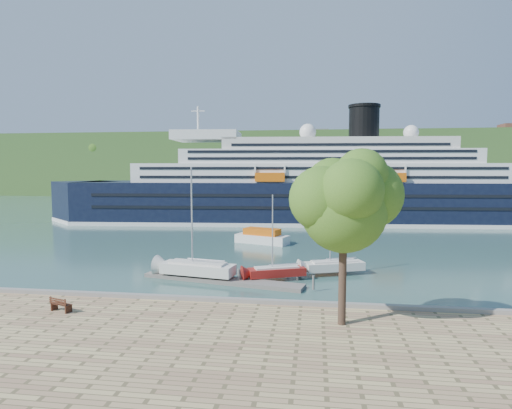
{
  "coord_description": "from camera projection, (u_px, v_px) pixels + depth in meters",
  "views": [
    {
      "loc": [
        8.56,
        -30.54,
        10.93
      ],
      "look_at": [
        0.15,
        30.0,
        5.63
      ],
      "focal_mm": 30.0,
      "sensor_mm": 36.0,
      "label": 1
    }
  ],
  "objects": [
    {
      "name": "ground",
      "position": [
        199.0,
        313.0,
        32.25
      ],
      "size": [
        400.0,
        400.0,
        0.0
      ],
      "primitive_type": "plane",
      "color": "#2E524E",
      "rests_on": "ground"
    },
    {
      "name": "far_hillside",
      "position": [
        294.0,
        165.0,
        174.3
      ],
      "size": [
        400.0,
        50.0,
        24.0
      ],
      "primitive_type": "cube",
      "color": "#2C5923",
      "rests_on": "ground"
    },
    {
      "name": "quay_coping",
      "position": [
        199.0,
        299.0,
        31.96
      ],
      "size": [
        220.0,
        0.5,
        0.3
      ],
      "primitive_type": "cube",
      "color": "slate",
      "rests_on": "promenade"
    },
    {
      "name": "cruise_ship",
      "position": [
        307.0,
        164.0,
        83.95
      ],
      "size": [
        103.49,
        22.91,
        23.05
      ],
      "primitive_type": null,
      "rotation": [
        0.0,
        0.0,
        0.08
      ],
      "color": "black",
      "rests_on": "ground"
    },
    {
      "name": "park_bench",
      "position": [
        61.0,
        304.0,
        29.54
      ],
      "size": [
        1.82,
        1.18,
        1.08
      ],
      "primitive_type": null,
      "rotation": [
        0.0,
        0.0,
        -0.31
      ],
      "color": "#4E2516",
      "rests_on": "promenade"
    },
    {
      "name": "promenade_tree",
      "position": [
        343.0,
        231.0,
        26.64
      ],
      "size": [
        7.22,
        7.22,
        11.96
      ],
      "primitive_type": null,
      "color": "#335F19",
      "rests_on": "promenade"
    },
    {
      "name": "floating_pontoon",
      "position": [
        222.0,
        280.0,
        40.83
      ],
      "size": [
        16.13,
        5.38,
        0.36
      ],
      "primitive_type": null,
      "rotation": [
        0.0,
        0.0,
        -0.22
      ],
      "color": "slate",
      "rests_on": "ground"
    },
    {
      "name": "sailboat_white_near",
      "position": [
        197.0,
        226.0,
        41.33
      ],
      "size": [
        8.39,
        3.68,
        10.49
      ],
      "primitive_type": null,
      "rotation": [
        0.0,
        0.0,
        -0.18
      ],
      "color": "silver",
      "rests_on": "ground"
    },
    {
      "name": "sailboat_red",
      "position": [
        277.0,
        240.0,
        41.25
      ],
      "size": [
        6.36,
        3.89,
        7.96
      ],
      "primitive_type": null,
      "rotation": [
        0.0,
        0.0,
        0.38
      ],
      "color": "maroon",
      "rests_on": "ground"
    },
    {
      "name": "sailboat_white_far",
      "position": [
        335.0,
        233.0,
        43.35
      ],
      "size": [
        6.96,
        4.06,
        8.69
      ],
      "primitive_type": null,
      "rotation": [
        0.0,
        0.0,
        0.35
      ],
      "color": "silver",
      "rests_on": "ground"
    },
    {
      "name": "tender_launch",
      "position": [
        262.0,
        236.0,
        61.75
      ],
      "size": [
        8.23,
        5.16,
        2.15
      ],
      "primitive_type": null,
      "rotation": [
        0.0,
        0.0,
        -0.35
      ],
      "color": "#D35C0C",
      "rests_on": "ground"
    }
  ]
}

